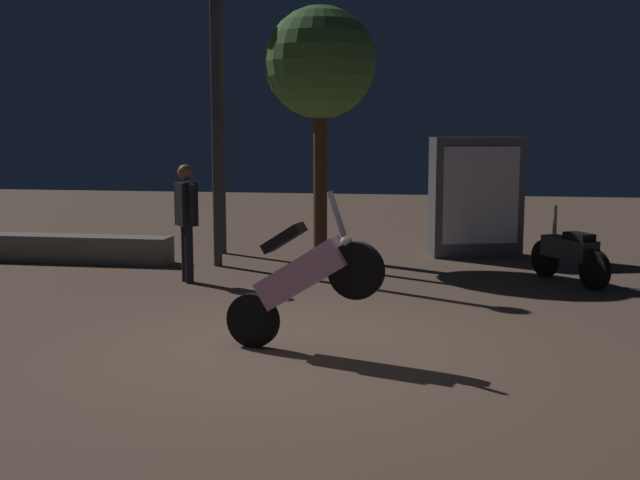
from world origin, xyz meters
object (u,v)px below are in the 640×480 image
motorcycle_black_parked_left (569,253)px  kiosk_billboard (476,197)px  motorcycle_pink_foreground (303,279)px  streetlamp_far (220,75)px  person_rider_beside (186,212)px  streetlamp_near (215,82)px

motorcycle_black_parked_left → kiosk_billboard: bearing=-2.1°
motorcycle_pink_foreground → streetlamp_far: 7.10m
motorcycle_pink_foreground → person_rider_beside: size_ratio=0.96×
motorcycle_black_parked_left → kiosk_billboard: (-1.29, 2.33, 0.61)m
streetlamp_near → streetlamp_far: (-0.32, 1.33, 0.20)m
motorcycle_pink_foreground → kiosk_billboard: (1.85, 6.56, 0.31)m
person_rider_beside → motorcycle_pink_foreground: bearing=-92.9°
streetlamp_near → streetlamp_far: streetlamp_far is taller
streetlamp_near → kiosk_billboard: streetlamp_near is taller
motorcycle_pink_foreground → motorcycle_black_parked_left: 5.27m
person_rider_beside → streetlamp_near: bearing=51.0°
streetlamp_near → motorcycle_black_parked_left: bearing=-5.8°
streetlamp_far → kiosk_billboard: (4.51, 0.44, -2.13)m
person_rider_beside → streetlamp_near: (0.02, 1.44, 1.94)m
person_rider_beside → streetlamp_near: 2.42m
motorcycle_black_parked_left → streetlamp_far: streetlamp_far is taller
motorcycle_black_parked_left → streetlamp_far: size_ratio=0.29×
motorcycle_pink_foreground → person_rider_beside: (-2.37, 3.34, 0.29)m
motorcycle_black_parked_left → streetlamp_far: bearing=40.9°
person_rider_beside → kiosk_billboard: kiosk_billboard is taller
person_rider_beside → kiosk_billboard: bearing=-0.9°
motorcycle_pink_foreground → streetlamp_near: streetlamp_near is taller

